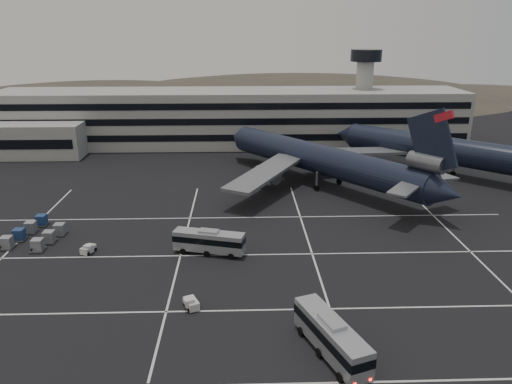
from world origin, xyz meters
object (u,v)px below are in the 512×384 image
at_px(trijet_main, 323,160).
at_px(bus_near, 331,335).
at_px(tug_a, 88,249).
at_px(bus_far, 209,241).
at_px(uld_cluster, 35,234).

relative_size(trijet_main, bus_near, 4.45).
bearing_deg(bus_near, tug_a, 121.43).
bearing_deg(tug_a, bus_far, 18.84).
height_order(trijet_main, uld_cluster, trijet_main).
bearing_deg(uld_cluster, tug_a, -29.43).
xyz_separation_m(bus_near, tug_a, (-29.43, 23.23, -1.48)).
relative_size(tug_a, uld_cluster, 0.21).
bearing_deg(bus_far, trijet_main, -18.77).
bearing_deg(trijet_main, bus_far, -161.59).
xyz_separation_m(tug_a, uld_cluster, (-9.04, 5.10, 0.25)).
xyz_separation_m(bus_near, bus_far, (-12.75, 22.59, -0.19)).
relative_size(bus_near, bus_far, 1.09).
distance_m(bus_far, uld_cluster, 26.37).
distance_m(trijet_main, tug_a, 47.53).
height_order(bus_near, uld_cluster, bus_near).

